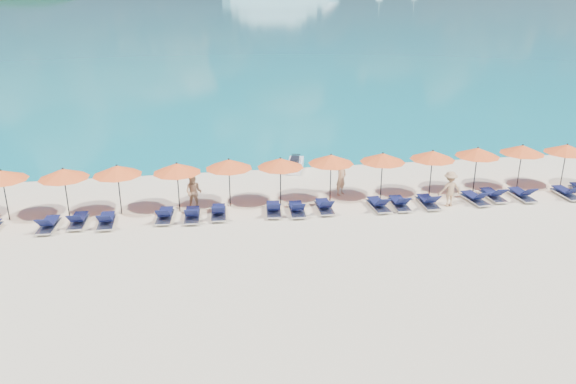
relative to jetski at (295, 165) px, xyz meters
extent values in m
plane|color=beige|center=(-1.52, -9.65, -0.31)|extent=(1400.00, 1400.00, 0.00)
ellipsoid|color=black|center=(-151.52, 550.35, -35.31)|extent=(162.00, 126.00, 85.50)
cube|color=white|center=(0.01, 0.02, -0.05)|extent=(1.34, 2.23, 0.48)
cube|color=black|center=(-0.04, -0.15, 0.30)|extent=(0.66, 0.96, 0.31)
cylinder|color=black|center=(0.15, 0.52, 0.43)|extent=(0.48, 0.18, 0.05)
imported|color=tan|center=(1.47, -4.17, 0.55)|extent=(0.74, 0.71, 1.71)
imported|color=tan|center=(-5.48, -4.88, 0.49)|extent=(0.88, 0.69, 1.59)
imported|color=tan|center=(5.93, -6.43, 0.51)|extent=(1.10, 0.59, 1.64)
cylinder|color=black|center=(-13.33, -4.84, 0.79)|extent=(0.05, 0.05, 2.20)
cone|color=#FF5E23|center=(-13.33, -4.84, 1.71)|extent=(2.10, 2.10, 0.42)
sphere|color=black|center=(-13.33, -4.84, 1.93)|extent=(0.08, 0.08, 0.08)
cylinder|color=black|center=(-10.83, -5.03, 0.79)|extent=(0.05, 0.05, 2.20)
cone|color=#FF5E23|center=(-10.83, -5.03, 1.71)|extent=(2.10, 2.10, 0.42)
sphere|color=black|center=(-10.83, -5.03, 1.93)|extent=(0.08, 0.08, 0.08)
cylinder|color=black|center=(-8.66, -4.95, 0.79)|extent=(0.05, 0.05, 2.20)
cone|color=#FF5E23|center=(-8.66, -4.95, 1.71)|extent=(2.10, 2.10, 0.42)
sphere|color=black|center=(-8.66, -4.95, 1.93)|extent=(0.08, 0.08, 0.08)
cylinder|color=black|center=(-6.14, -5.05, 0.79)|extent=(0.05, 0.05, 2.20)
cone|color=#FF5E23|center=(-6.14, -5.05, 1.71)|extent=(2.10, 2.10, 0.42)
sphere|color=black|center=(-6.14, -5.05, 1.93)|extent=(0.08, 0.08, 0.08)
cylinder|color=black|center=(-3.87, -4.82, 0.79)|extent=(0.05, 0.05, 2.20)
cone|color=#FF5E23|center=(-3.87, -4.82, 1.71)|extent=(2.10, 2.10, 0.42)
sphere|color=black|center=(-3.87, -4.82, 1.93)|extent=(0.08, 0.08, 0.08)
cylinder|color=black|center=(-1.59, -5.03, 0.79)|extent=(0.05, 0.05, 2.20)
cone|color=#FF5E23|center=(-1.59, -5.03, 1.71)|extent=(2.10, 2.10, 0.42)
sphere|color=black|center=(-1.59, -5.03, 1.93)|extent=(0.08, 0.08, 0.08)
cylinder|color=black|center=(0.78, -4.87, 0.79)|extent=(0.05, 0.05, 2.20)
cone|color=#FF5E23|center=(0.78, -4.87, 1.71)|extent=(2.10, 2.10, 0.42)
sphere|color=black|center=(0.78, -4.87, 1.93)|extent=(0.08, 0.08, 0.08)
cylinder|color=black|center=(3.18, -5.02, 0.79)|extent=(0.05, 0.05, 2.20)
cone|color=#FF5E23|center=(3.18, -5.02, 1.71)|extent=(2.10, 2.10, 0.42)
sphere|color=black|center=(3.18, -5.02, 1.93)|extent=(0.08, 0.08, 0.08)
cylinder|color=black|center=(5.61, -5.02, 0.79)|extent=(0.05, 0.05, 2.20)
cone|color=#FF5E23|center=(5.61, -5.02, 1.71)|extent=(2.10, 2.10, 0.42)
sphere|color=black|center=(5.61, -5.02, 1.93)|extent=(0.08, 0.08, 0.08)
cylinder|color=black|center=(7.93, -4.89, 0.79)|extent=(0.05, 0.05, 2.20)
cone|color=#FF5E23|center=(7.93, -4.89, 1.71)|extent=(2.10, 2.10, 0.42)
sphere|color=black|center=(7.93, -4.89, 1.93)|extent=(0.08, 0.08, 0.08)
cylinder|color=black|center=(10.30, -4.80, 0.79)|extent=(0.05, 0.05, 2.20)
cone|color=#FF5E23|center=(10.30, -4.80, 1.71)|extent=(2.10, 2.10, 0.42)
sphere|color=black|center=(10.30, -4.80, 1.93)|extent=(0.08, 0.08, 0.08)
cylinder|color=black|center=(12.50, -5.04, 0.79)|extent=(0.05, 0.05, 2.20)
cone|color=#FF5E23|center=(12.50, -5.04, 1.71)|extent=(2.10, 2.10, 0.42)
sphere|color=black|center=(12.50, -5.04, 1.93)|extent=(0.08, 0.08, 0.08)
cube|color=silver|center=(-11.43, -6.18, -0.17)|extent=(0.73, 1.74, 0.06)
cube|color=#0F1543|center=(-11.41, -5.93, -0.01)|extent=(0.62, 1.13, 0.04)
cube|color=#0F1543|center=(-11.47, -6.73, 0.24)|extent=(0.58, 0.57, 0.43)
cube|color=silver|center=(-10.29, -5.94, -0.17)|extent=(0.67, 1.72, 0.06)
cube|color=#0F1543|center=(-10.29, -5.69, -0.01)|extent=(0.58, 1.12, 0.04)
cube|color=#0F1543|center=(-10.31, -6.49, 0.24)|extent=(0.57, 0.55, 0.43)
cube|color=silver|center=(-9.14, -6.14, -0.17)|extent=(0.65, 1.71, 0.06)
cube|color=#0F1543|center=(-9.14, -5.89, -0.01)|extent=(0.57, 1.11, 0.04)
cube|color=#0F1543|center=(-9.13, -6.69, 0.24)|extent=(0.56, 0.54, 0.43)
cube|color=silver|center=(-6.75, -5.97, -0.17)|extent=(0.78, 1.75, 0.06)
cube|color=#0F1543|center=(-6.72, -5.72, -0.01)|extent=(0.65, 1.15, 0.04)
cube|color=#0F1543|center=(-6.80, -6.52, 0.24)|extent=(0.60, 0.59, 0.43)
cube|color=silver|center=(-5.60, -6.11, -0.17)|extent=(0.72, 1.73, 0.06)
cube|color=#0F1543|center=(-5.58, -5.86, -0.01)|extent=(0.61, 1.13, 0.04)
cube|color=#0F1543|center=(-5.63, -6.66, 0.24)|extent=(0.58, 0.57, 0.43)
cube|color=silver|center=(-4.47, -6.00, -0.17)|extent=(0.73, 1.74, 0.06)
cube|color=#0F1543|center=(-4.45, -5.75, -0.01)|extent=(0.62, 1.13, 0.04)
cube|color=#0F1543|center=(-4.50, -6.55, 0.24)|extent=(0.58, 0.57, 0.43)
cube|color=silver|center=(-2.06, -6.05, -0.17)|extent=(0.79, 1.75, 0.06)
cube|color=#0F1543|center=(-2.04, -5.80, -0.01)|extent=(0.66, 1.15, 0.04)
cube|color=#0F1543|center=(-2.12, -6.59, 0.24)|extent=(0.60, 0.59, 0.43)
cube|color=silver|center=(-1.05, -6.21, -0.17)|extent=(0.72, 1.73, 0.06)
cube|color=#0F1543|center=(-1.03, -5.96, -0.01)|extent=(0.62, 1.13, 0.04)
cube|color=#0F1543|center=(-1.08, -6.76, 0.24)|extent=(0.58, 0.57, 0.43)
cube|color=silver|center=(0.22, -6.10, -0.17)|extent=(0.66, 1.71, 0.06)
cube|color=#0F1543|center=(0.22, -5.85, -0.01)|extent=(0.57, 1.11, 0.04)
cube|color=#0F1543|center=(0.20, -6.65, 0.24)|extent=(0.56, 0.55, 0.43)
cube|color=silver|center=(2.66, -6.26, -0.17)|extent=(0.69, 1.72, 0.06)
cube|color=#0F1543|center=(2.65, -6.01, -0.01)|extent=(0.59, 1.12, 0.04)
cube|color=#0F1543|center=(2.68, -6.81, 0.24)|extent=(0.57, 0.56, 0.43)
cube|color=silver|center=(3.65, -6.28, -0.17)|extent=(0.71, 1.73, 0.06)
cube|color=#0F1543|center=(3.67, -6.03, -0.01)|extent=(0.61, 1.13, 0.04)
cube|color=#0F1543|center=(3.62, -6.83, 0.24)|extent=(0.58, 0.57, 0.43)
cube|color=silver|center=(5.00, -6.31, -0.17)|extent=(0.69, 1.72, 0.06)
cube|color=#0F1543|center=(5.01, -6.06, -0.01)|extent=(0.59, 1.12, 0.04)
cube|color=#0F1543|center=(4.98, -6.86, 0.24)|extent=(0.57, 0.56, 0.43)
cube|color=silver|center=(7.32, -6.24, -0.17)|extent=(0.78, 1.75, 0.06)
cube|color=#0F1543|center=(7.30, -5.99, -0.01)|extent=(0.65, 1.15, 0.04)
cube|color=#0F1543|center=(7.37, -6.79, 0.24)|extent=(0.60, 0.59, 0.43)
cube|color=silver|center=(8.37, -5.98, -0.17)|extent=(0.64, 1.71, 0.06)
cube|color=#0F1543|center=(8.36, -5.73, -0.01)|extent=(0.57, 1.11, 0.04)
cube|color=#0F1543|center=(8.37, -6.53, 0.24)|extent=(0.56, 0.54, 0.43)
cube|color=silver|center=(9.73, -6.16, -0.17)|extent=(0.63, 1.70, 0.06)
cube|color=#0F1543|center=(9.73, -5.91, -0.01)|extent=(0.56, 1.10, 0.04)
cube|color=#0F1543|center=(9.73, -6.71, 0.24)|extent=(0.55, 0.54, 0.43)
cube|color=silver|center=(11.95, -6.29, -0.17)|extent=(0.63, 1.70, 0.06)
cube|color=#0F1543|center=(11.95, -6.04, -0.01)|extent=(0.56, 1.10, 0.04)
cube|color=#0F1543|center=(11.95, -6.84, 0.24)|extent=(0.55, 0.54, 0.43)
camera|label=1|loc=(-5.27, -28.72, 9.03)|focal=35.00mm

